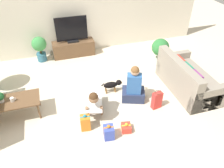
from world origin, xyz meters
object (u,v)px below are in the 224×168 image
at_px(coffee_table, 15,102).
at_px(tv, 72,31).
at_px(sofa_right, 187,79).
at_px(person_kneeling, 94,101).
at_px(gift_box_b, 85,122).
at_px(gift_box_c, 126,128).
at_px(potted_plant_corner_right, 160,50).
at_px(person_sitting, 134,88).
at_px(dog, 112,85).
at_px(gift_box_a, 109,132).
at_px(tv_console, 74,48).
at_px(mug, 12,99).
at_px(tabletop_plant, 0,97).
at_px(gift_bag_a, 157,100).
at_px(potted_plant_back_left, 40,47).

height_order(coffee_table, tv, tv).
bearing_deg(tv, sofa_right, -46.74).
relative_size(person_kneeling, gift_box_b, 2.19).
distance_m(gift_box_b, gift_box_c, 0.82).
relative_size(coffee_table, gift_box_b, 2.57).
distance_m(potted_plant_corner_right, person_sitting, 1.73).
bearing_deg(dog, gift_box_a, 163.75).
distance_m(tv_console, mug, 2.83).
xyz_separation_m(tv_console, person_kneeling, (0.03, -2.71, 0.13)).
height_order(tv_console, tv, tv).
height_order(tv, person_kneeling, tv).
height_order(tv, tabletop_plant, tv).
height_order(potted_plant_corner_right, gift_box_a, potted_plant_corner_right).
bearing_deg(gift_box_c, gift_box_a, -170.38).
distance_m(person_sitting, gift_bag_a, 0.59).
xyz_separation_m(potted_plant_corner_right, mug, (-3.83, -1.00, -0.04)).
bearing_deg(gift_box_a, sofa_right, 21.89).
xyz_separation_m(coffee_table, tv, (1.57, 2.30, 0.42)).
xyz_separation_m(sofa_right, tv, (-2.38, 2.53, 0.51)).
distance_m(sofa_right, gift_box_a, 2.43).
bearing_deg(gift_box_b, mug, 150.31).
bearing_deg(person_kneeling, person_sitting, 25.34).
bearing_deg(gift_box_b, dog, 48.69).
distance_m(tv_console, potted_plant_back_left, 1.01).
height_order(sofa_right, dog, sofa_right).
xyz_separation_m(person_sitting, mug, (-2.59, 0.19, 0.14)).
relative_size(person_sitting, mug, 7.80).
distance_m(potted_plant_back_left, mug, 2.35).
height_order(person_kneeling, gift_box_c, person_kneeling).
height_order(potted_plant_back_left, gift_box_c, potted_plant_back_left).
relative_size(gift_box_b, mug, 3.21).
height_order(potted_plant_back_left, mug, potted_plant_back_left).
height_order(coffee_table, gift_box_a, coffee_table).
relative_size(tv_console, gift_box_a, 3.72).
xyz_separation_m(sofa_right, tabletop_plant, (-4.20, 0.26, 0.26)).
distance_m(potted_plant_corner_right, gift_box_a, 3.01).
relative_size(coffee_table, dog, 1.86).
bearing_deg(person_sitting, potted_plant_corner_right, -116.19).
distance_m(coffee_table, tv, 2.81).
relative_size(coffee_table, person_kneeling, 1.17).
relative_size(tv_console, person_sitting, 1.34).
height_order(potted_plant_corner_right, dog, potted_plant_corner_right).
xyz_separation_m(dog, gift_box_c, (-0.10, -1.28, -0.13)).
bearing_deg(person_kneeling, potted_plant_back_left, 124.19).
bearing_deg(mug, gift_box_c, -26.54).
bearing_deg(tv, gift_bag_a, -64.67).
bearing_deg(person_sitting, person_kneeling, 31.99).
bearing_deg(tv, tv_console, 180.00).
relative_size(tv_console, potted_plant_corner_right, 1.52).
bearing_deg(person_sitting, potted_plant_back_left, -31.13).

